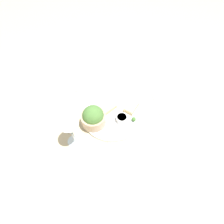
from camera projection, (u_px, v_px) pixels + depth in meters
ground_plane at (112, 116)px, 0.88m from camera, size 4.00×4.00×0.00m
dinner_plate at (112, 115)px, 0.88m from camera, size 0.29×0.29×0.01m
salad_bowl at (93, 117)px, 0.81m from camera, size 0.12×0.12×0.11m
sauce_ramekin at (122, 118)px, 0.84m from camera, size 0.06×0.06×0.03m
cheese_toast_near at (108, 107)px, 0.88m from camera, size 0.09×0.08×0.03m
cheese_toast_far at (131, 107)px, 0.88m from camera, size 0.08×0.06×0.03m
wine_glass at (71, 129)px, 0.71m from camera, size 0.08×0.08×0.15m
garnish at (134, 119)px, 0.84m from camera, size 0.02×0.02×0.02m
napkin at (88, 86)px, 1.00m from camera, size 0.14×0.13×0.01m
fork at (157, 105)px, 0.92m from camera, size 0.14×0.11×0.01m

